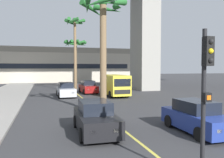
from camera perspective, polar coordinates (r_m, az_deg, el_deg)
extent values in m
cube|color=#DBCC4C|center=(23.41, -7.06, -4.99)|extent=(0.14, 56.00, 0.01)
cube|color=gray|center=(33.92, 8.17, 10.84)|extent=(2.80, 4.40, 15.85)
cube|color=#BCB29E|center=(53.55, -12.55, 2.77)|extent=(32.47, 8.00, 6.40)
cube|color=gray|center=(53.69, -12.59, 6.83)|extent=(31.82, 7.20, 1.20)
cube|color=black|center=(49.54, -12.22, 3.15)|extent=(29.23, 0.04, 1.00)
cube|color=#B7BABF|center=(25.56, -11.42, -3.06)|extent=(1.81, 4.14, 0.80)
cube|color=black|center=(25.65, -11.47, -1.52)|extent=(1.45, 2.09, 0.60)
cube|color=#F2EDCC|center=(23.63, -9.71, -3.40)|extent=(0.24, 0.09, 0.14)
cube|color=#F2EDCC|center=(23.51, -11.97, -3.46)|extent=(0.24, 0.09, 0.14)
cylinder|color=black|center=(24.44, -9.17, -3.92)|extent=(0.24, 0.65, 0.64)
cylinder|color=black|center=(24.25, -12.96, -4.01)|extent=(0.24, 0.65, 0.64)
cylinder|color=black|center=(26.94, -10.02, -3.31)|extent=(0.24, 0.65, 0.64)
cylinder|color=black|center=(26.76, -13.45, -3.38)|extent=(0.24, 0.65, 0.64)
cube|color=maroon|center=(28.82, -5.95, -2.36)|extent=(1.86, 4.16, 0.80)
cube|color=black|center=(28.92, -6.02, -0.99)|extent=(1.47, 2.10, 0.60)
cube|color=#F2EDCC|center=(26.99, -4.02, -2.60)|extent=(0.24, 0.09, 0.14)
cube|color=#F2EDCC|center=(26.76, -5.96, -2.65)|extent=(0.24, 0.09, 0.14)
cylinder|color=black|center=(27.82, -3.74, -3.08)|extent=(0.24, 0.65, 0.64)
cylinder|color=black|center=(27.44, -7.00, -3.17)|extent=(0.24, 0.65, 0.64)
cylinder|color=black|center=(30.26, -5.00, -2.61)|extent=(0.24, 0.65, 0.64)
cylinder|color=black|center=(29.92, -8.00, -2.68)|extent=(0.24, 0.65, 0.64)
cube|color=navy|center=(12.16, 20.46, -9.67)|extent=(1.72, 4.11, 0.80)
cube|color=black|center=(12.15, 20.09, -6.41)|extent=(1.40, 2.06, 0.60)
cube|color=#F2EDCC|center=(10.35, 25.16, -11.68)|extent=(0.24, 0.08, 0.14)
cylinder|color=black|center=(10.77, 21.06, -12.74)|extent=(0.22, 0.64, 0.64)
cylinder|color=black|center=(13.69, 19.95, -9.39)|extent=(0.22, 0.64, 0.64)
cylinder|color=black|center=(12.81, 14.03, -10.14)|extent=(0.22, 0.64, 0.64)
cube|color=black|center=(11.31, -4.16, -10.45)|extent=(1.82, 4.15, 0.80)
cube|color=black|center=(11.32, -4.32, -6.92)|extent=(1.46, 2.09, 0.60)
cube|color=#F2EDCC|center=(9.51, 1.00, -12.71)|extent=(0.24, 0.09, 0.14)
cube|color=#F2EDCC|center=(9.30, -4.69, -13.06)|extent=(0.24, 0.09, 0.14)
cylinder|color=black|center=(10.36, 1.71, -13.17)|extent=(0.24, 0.65, 0.64)
cylinder|color=black|center=(10.04, -7.42, -13.72)|extent=(0.24, 0.65, 0.64)
cylinder|color=black|center=(12.74, -1.62, -10.12)|extent=(0.24, 0.65, 0.64)
cylinder|color=black|center=(12.48, -8.97, -10.43)|extent=(0.24, 0.65, 0.64)
cube|color=yellow|center=(25.61, 0.65, -1.36)|extent=(2.05, 5.22, 2.10)
cube|color=black|center=(23.17, 2.60, -0.93)|extent=(1.80, 0.10, 0.80)
cube|color=black|center=(23.19, 2.64, -3.23)|extent=(1.70, 0.08, 0.44)
cylinder|color=black|center=(24.55, 3.89, -3.72)|extent=(0.27, 0.76, 0.76)
cylinder|color=black|center=(23.93, -0.37, -3.89)|extent=(0.27, 0.76, 0.76)
cylinder|color=black|center=(27.47, 1.53, -3.02)|extent=(0.27, 0.76, 0.76)
cylinder|color=black|center=(26.92, -2.30, -3.14)|extent=(0.27, 0.76, 0.76)
cylinder|color=black|center=(6.63, 21.80, -6.70)|extent=(0.12, 0.12, 4.20)
cube|color=black|center=(6.45, 22.82, 6.39)|extent=(0.24, 0.20, 0.76)
sphere|color=black|center=(6.40, 23.44, 8.57)|extent=(0.14, 0.14, 0.14)
sphere|color=yellow|center=(6.37, 23.40, 6.42)|extent=(0.14, 0.14, 0.14)
sphere|color=black|center=(6.36, 23.36, 4.27)|extent=(0.14, 0.14, 0.14)
cube|color=black|center=(6.50, 22.51, -4.23)|extent=(0.20, 0.16, 0.24)
cube|color=orange|center=(6.44, 22.96, -4.31)|extent=(0.12, 0.03, 0.12)
cylinder|color=brown|center=(34.51, -9.08, 3.20)|extent=(0.41, 0.41, 6.85)
sphere|color=#236028|center=(34.73, -9.12, 9.11)|extent=(0.60, 0.60, 0.60)
cone|color=#236028|center=(34.73, -7.23, 8.72)|extent=(0.72, 2.34, 0.91)
cone|color=#236028|center=(35.42, -7.69, 8.57)|extent=(1.59, 2.19, 0.94)
cone|color=#236028|center=(35.82, -8.90, 8.58)|extent=(2.34, 1.00, 0.84)
cone|color=#236028|center=(35.61, -10.22, 8.61)|extent=(2.23, 1.50, 0.84)
cone|color=#236028|center=(34.85, -10.99, 8.65)|extent=(1.00, 2.34, 0.93)
cone|color=#236028|center=(34.17, -10.81, 8.70)|extent=(1.23, 2.31, 1.01)
cone|color=#236028|center=(33.72, -10.06, 8.96)|extent=(2.12, 1.72, 0.82)
cone|color=#236028|center=(33.61, -8.64, 8.86)|extent=(2.34, 0.70, 0.96)
cone|color=#236028|center=(34.26, -7.37, 8.78)|extent=(1.58, 2.19, 0.93)
cylinder|color=brown|center=(15.47, -2.21, 4.80)|extent=(0.44, 0.44, 7.42)
sphere|color=#236028|center=(16.07, -2.24, 18.68)|extent=(0.60, 0.60, 0.60)
cone|color=#236028|center=(16.16, 1.56, 17.48)|extent=(0.67, 2.14, 1.01)
cone|color=#236028|center=(16.95, -1.08, 16.96)|extent=(2.01, 1.51, 0.92)
cone|color=#236028|center=(16.67, -4.98, 16.91)|extent=(1.99, 1.52, 1.05)
cone|color=#236028|center=(15.91, -6.11, 17.80)|extent=(0.72, 2.15, 0.96)
cone|color=#236028|center=(15.02, -3.03, 18.73)|extent=(2.09, 1.30, 0.95)
cone|color=#236028|center=(15.34, 0.71, 18.53)|extent=(2.02, 1.49, 0.89)
cylinder|color=brown|center=(29.28, -9.19, 5.35)|extent=(0.32, 0.32, 8.98)
sphere|color=#236028|center=(29.85, -9.26, 14.28)|extent=(0.60, 0.60, 0.60)
cone|color=#236028|center=(30.01, -7.67, 13.69)|extent=(0.63, 1.75, 0.95)
cone|color=#236028|center=(30.60, -8.84, 13.64)|extent=(1.75, 1.06, 0.80)
cone|color=#236028|center=(30.42, -10.33, 13.62)|extent=(1.66, 1.33, 0.86)
cone|color=#236028|center=(29.68, -10.88, 13.88)|extent=(0.50, 1.73, 0.87)
cone|color=#236028|center=(29.05, -9.88, 14.09)|extent=(1.71, 1.22, 0.91)
cone|color=#236028|center=(29.20, -8.14, 14.03)|extent=(1.66, 1.33, 0.92)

